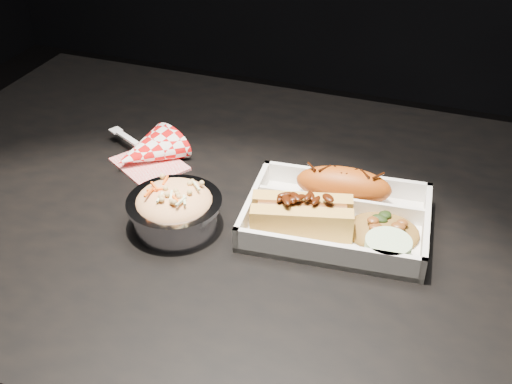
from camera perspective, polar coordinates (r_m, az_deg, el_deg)
dining_table at (r=1.01m, az=-0.60°, el=-5.17°), size 1.20×0.80×0.75m
food_tray at (r=0.91m, az=7.16°, el=-2.52°), size 0.27×0.20×0.04m
fried_pastry at (r=0.94m, az=7.78°, el=0.61°), size 0.14×0.07×0.05m
hotdog at (r=0.88m, az=4.10°, el=-1.91°), size 0.15×0.09×0.06m
fried_rice_mound at (r=0.89m, az=11.27°, el=-2.89°), size 0.11×0.09×0.03m
cupcake_liner at (r=0.85m, az=11.62°, el=-5.02°), size 0.06×0.06×0.03m
foil_coleslaw_cup at (r=0.89m, az=-7.25°, el=-1.39°), size 0.13×0.13×0.07m
napkin_fork at (r=1.06m, az=-9.75°, el=3.51°), size 0.17×0.15×0.10m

